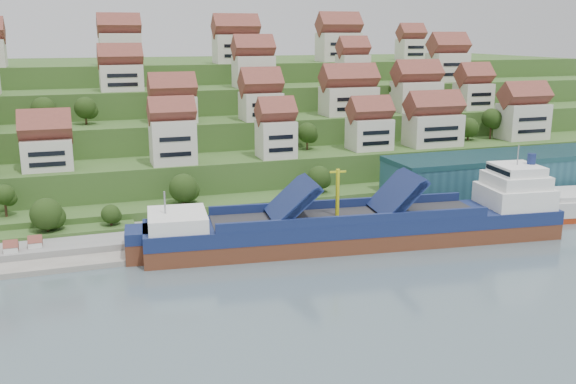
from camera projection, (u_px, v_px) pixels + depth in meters
name	position (u px, v px, depth m)	size (l,w,h in m)	color
ground	(333.00, 247.00, 123.84)	(300.00, 300.00, 0.00)	slate
quay	(390.00, 212.00, 143.57)	(180.00, 14.00, 2.20)	gray
pebble_beach	(13.00, 257.00, 116.72)	(45.00, 20.00, 1.00)	gray
hillside	(216.00, 123.00, 216.44)	(260.00, 128.00, 31.00)	#2D4C1E
hillside_village	(267.00, 92.00, 175.21)	(157.90, 64.32, 29.12)	silver
hillside_trees	(239.00, 127.00, 159.93)	(140.32, 61.08, 31.32)	#264115
warehouse	(506.00, 174.00, 153.88)	(60.00, 15.00, 10.00)	#214D5B
flagpole	(394.00, 193.00, 136.99)	(1.28, 0.16, 8.00)	gray
beach_huts	(0.00, 252.00, 114.57)	(14.40, 3.70, 2.20)	white
cargo_ship	(369.00, 226.00, 125.32)	(82.55, 21.44, 18.16)	brown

